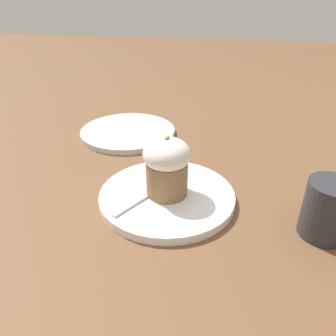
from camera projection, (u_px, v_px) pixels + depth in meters
name	position (u px, v px, depth m)	size (l,w,h in m)	color
ground_plane	(167.00, 200.00, 0.60)	(4.00, 4.00, 0.00)	brown
dessert_plate	(167.00, 196.00, 0.60)	(0.25, 0.25, 0.02)	white
carrot_cake	(168.00, 165.00, 0.57)	(0.08, 0.08, 0.11)	olive
spoon	(153.00, 191.00, 0.60)	(0.13, 0.09, 0.01)	#B7B7BC
coffee_cup	(327.00, 209.00, 0.50)	(0.10, 0.07, 0.09)	#2D2D33
side_plate	(128.00, 132.00, 0.86)	(0.25, 0.25, 0.01)	silver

